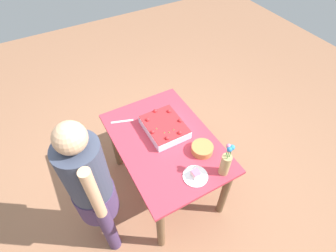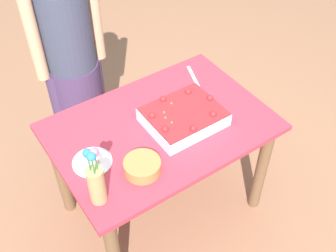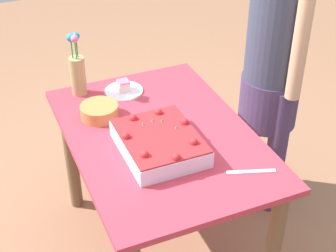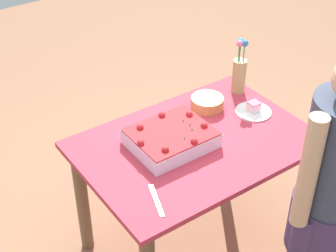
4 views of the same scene
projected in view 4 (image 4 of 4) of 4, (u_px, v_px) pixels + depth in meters
name	position (u px, v px, depth m)	size (l,w,h in m)	color
ground_plane	(191.00, 242.00, 3.04)	(8.00, 8.00, 0.00)	#9B694C
dining_table	(194.00, 163.00, 2.68)	(1.17, 0.81, 0.75)	#BD3344
sheet_cake	(171.00, 138.00, 2.56)	(0.40, 0.32, 0.11)	white
serving_plate_with_slice	(253.00, 110.00, 2.81)	(0.20, 0.20, 0.06)	white
cake_knife	(156.00, 200.00, 2.25)	(0.21, 0.02, 0.00)	silver
flower_vase	(239.00, 72.00, 2.92)	(0.08, 0.08, 0.33)	tan
fruit_bowl	(207.00, 103.00, 2.84)	(0.18, 0.18, 0.06)	#C27D42
person_standing	(332.00, 190.00, 2.15)	(0.45, 0.31, 1.49)	#46325A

